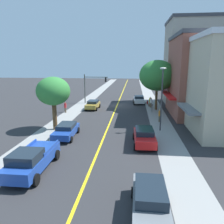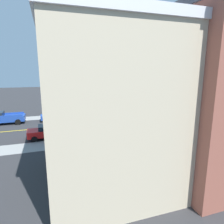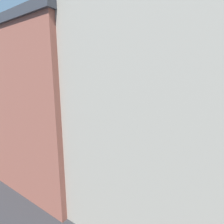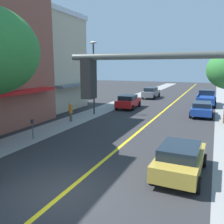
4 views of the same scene
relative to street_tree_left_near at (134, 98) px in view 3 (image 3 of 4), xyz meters
The scene contains 24 objects.
ground_plane 9.17m from the street_tree_left_near, 21.53° to the right, with size 140.00×140.00×0.00m, color #2D2D30.
sidewalk_left 6.21m from the street_tree_left_near, 86.16° to the right, with size 2.73×126.00×0.01m, color gray.
sidewalk_right 14.68m from the street_tree_left_near, 11.31° to the right, with size 2.73×126.00×0.01m, color gray.
road_centerline_stripe 9.17m from the street_tree_left_near, 21.53° to the right, with size 0.20×126.00×0.00m, color yellow.
corner_shop_building 9.92m from the street_tree_left_near, 140.74° to the right, with size 11.75×9.58×15.25m.
tan_rowhouse 8.19m from the street_tree_left_near, 156.67° to the left, with size 12.36×11.16×11.54m.
brick_apartment_block 14.52m from the street_tree_left_near, 121.19° to the left, with size 10.90×8.16×10.53m.
street_tree_left_near is the anchor object (origin of this frame).
street_tree_right_corner 17.92m from the street_tree_left_near, 44.26° to the left, with size 3.81×3.81×6.13m.
fire_hydrant 7.07m from the street_tree_left_near, 76.24° to the right, with size 0.44×0.24×0.85m.
parking_meter 5.36m from the street_tree_left_near, 71.36° to the left, with size 0.12×0.18×1.34m.
traffic_light_mast 12.81m from the street_tree_left_near, 22.64° to the right, with size 4.58×0.32×5.52m.
street_lamp 11.77m from the street_tree_left_near, 87.10° to the left, with size 0.70×0.36×7.17m.
red_sedan_left_curb 17.24m from the street_tree_left_near, 80.93° to the left, with size 2.24×4.43×1.54m.
blue_sedan_right_curb 19.05m from the street_tree_left_near, 54.56° to the left, with size 2.16×4.62×1.38m.
grey_sedan_left_curb 27.00m from the street_tree_left_near, 84.07° to the left, with size 1.99×4.81×1.62m.
gold_sedan_right_curb 11.65m from the street_tree_left_near, ahead, with size 2.14×4.17×1.43m.
white_sedan_left_curb 7.55m from the street_tree_left_near, 62.00° to the right, with size 2.27×4.22×1.49m.
blue_pickup_truck 25.41m from the street_tree_left_near, 64.38° to the left, with size 2.34×5.65×1.83m.
pedestrian_white_shirt 5.04m from the street_tree_left_near, 66.62° to the right, with size 0.35×0.35×1.72m.
pedestrian_yellow_shirt 5.72m from the street_tree_left_near, 75.90° to the right, with size 0.36×0.36×1.62m.
pedestrian_red_shirt 15.58m from the street_tree_left_near, 14.76° to the left, with size 0.37×0.37×1.68m.
pedestrian_orange_shirt 9.18m from the street_tree_left_near, 88.17° to the left, with size 0.32×0.32×1.72m.
small_dog 5.76m from the street_tree_left_near, 63.69° to the right, with size 0.47×0.63×0.49m.
Camera 3 is at (-25.24, -6.42, 8.02)m, focal length 27.52 mm.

